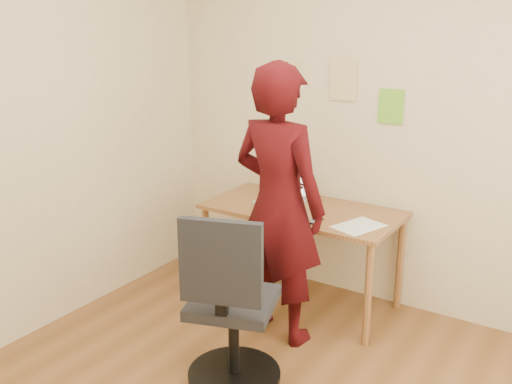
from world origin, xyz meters
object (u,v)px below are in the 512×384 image
Objects in this scene: desk at (302,219)px; phone at (315,221)px; office_chair at (230,313)px; person at (278,205)px; laptop at (282,194)px.

phone is (0.21, -0.21, 0.09)m from desk.
desk is 0.31m from phone.
phone is 0.13× the size of office_chair.
office_chair reaches higher than desk.
person is (-0.07, 0.64, 0.45)m from office_chair.
office_chair is at bearing -96.63° from phone.
desk is 0.77× the size of person.
laptop is 0.21× the size of person.
phone is 0.96m from office_chair.
person is (-0.13, -0.27, 0.16)m from phone.
desk is at bearing 132.80° from phone.
laptop is at bearing 87.92° from office_chair.
person reaches higher than desk.
phone is at bearing -110.00° from person.
desk is at bearing -25.82° from laptop.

